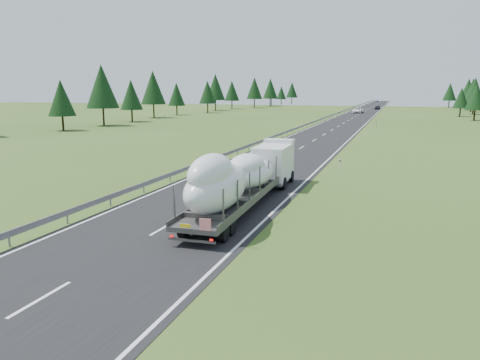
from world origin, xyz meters
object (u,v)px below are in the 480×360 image
(distant_car_blue, at_px, (377,101))
(distant_car_dark, at_px, (377,108))
(distant_van, at_px, (358,110))
(highway_sign, at_px, (377,118))
(boat_truck, at_px, (243,175))

(distant_car_blue, bearing_deg, distant_car_dark, -92.24)
(distant_van, distance_m, distant_car_blue, 136.20)
(highway_sign, height_order, distant_van, highway_sign)
(highway_sign, bearing_deg, boat_truck, -94.03)
(highway_sign, height_order, boat_truck, boat_truck)
(highway_sign, distance_m, boat_truck, 65.80)
(boat_truck, distance_m, distant_van, 121.30)
(distant_car_dark, bearing_deg, distant_van, -93.05)
(distant_car_blue, bearing_deg, highway_sign, -92.33)
(distant_car_dark, relative_size, distant_car_blue, 0.98)
(distant_car_dark, bearing_deg, boat_truck, -84.82)
(highway_sign, distance_m, distant_car_blue, 192.02)
(distant_van, bearing_deg, boat_truck, -83.54)
(boat_truck, bearing_deg, distant_van, 91.68)
(distant_car_dark, height_order, distant_car_blue, distant_car_dark)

